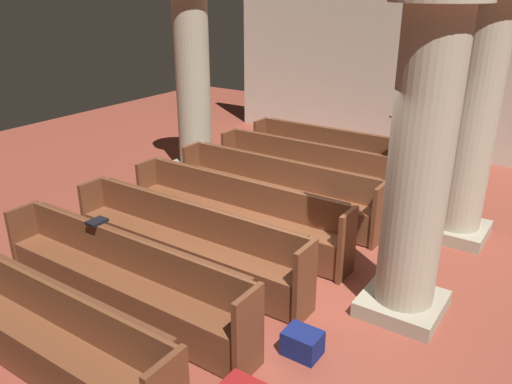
% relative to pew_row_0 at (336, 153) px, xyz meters
% --- Properties ---
extents(ground_plane, '(19.20, 19.20, 0.00)m').
position_rel_pew_row_0_xyz_m(ground_plane, '(1.10, -3.47, -0.49)').
color(ground_plane, brown).
extents(back_wall, '(10.00, 0.16, 4.50)m').
position_rel_pew_row_0_xyz_m(back_wall, '(1.10, 2.61, 1.76)').
color(back_wall, beige).
rests_on(back_wall, ground).
extents(pew_row_0, '(3.45, 0.46, 0.91)m').
position_rel_pew_row_0_xyz_m(pew_row_0, '(0.00, 0.00, 0.00)').
color(pew_row_0, brown).
rests_on(pew_row_0, ground).
extents(pew_row_1, '(3.45, 0.46, 0.91)m').
position_rel_pew_row_0_xyz_m(pew_row_1, '(0.00, -1.06, 0.00)').
color(pew_row_1, brown).
rests_on(pew_row_1, ground).
extents(pew_row_2, '(3.45, 0.47, 0.91)m').
position_rel_pew_row_0_xyz_m(pew_row_2, '(0.00, -2.12, 0.00)').
color(pew_row_2, brown).
rests_on(pew_row_2, ground).
extents(pew_row_3, '(3.45, 0.46, 0.91)m').
position_rel_pew_row_0_xyz_m(pew_row_3, '(0.00, -3.18, 0.00)').
color(pew_row_3, brown).
rests_on(pew_row_3, ground).
extents(pew_row_4, '(3.45, 0.46, 0.91)m').
position_rel_pew_row_0_xyz_m(pew_row_4, '(0.00, -4.24, 0.00)').
color(pew_row_4, brown).
rests_on(pew_row_4, ground).
extents(pew_row_5, '(3.45, 0.47, 0.91)m').
position_rel_pew_row_0_xyz_m(pew_row_5, '(0.00, -5.30, 0.00)').
color(pew_row_5, brown).
rests_on(pew_row_5, ground).
extents(pew_row_6, '(3.45, 0.46, 0.91)m').
position_rel_pew_row_0_xyz_m(pew_row_6, '(0.00, -6.36, 0.00)').
color(pew_row_6, brown).
rests_on(pew_row_6, ground).
extents(pillar_aisle_side, '(0.93, 0.93, 3.58)m').
position_rel_pew_row_0_xyz_m(pillar_aisle_side, '(2.54, -1.22, 1.37)').
color(pillar_aisle_side, '#9F967E').
rests_on(pillar_aisle_side, ground).
extents(pillar_far_side, '(0.93, 0.93, 3.58)m').
position_rel_pew_row_0_xyz_m(pillar_far_side, '(-2.49, -1.13, 1.37)').
color(pillar_far_side, '#9F967E').
rests_on(pillar_far_side, ground).
extents(pillar_aisle_rear, '(0.93, 0.93, 3.58)m').
position_rel_pew_row_0_xyz_m(pillar_aisle_rear, '(2.54, -3.50, 1.37)').
color(pillar_aisle_rear, '#9F967E').
rests_on(pillar_aisle_rear, ground).
extents(lectern, '(0.48, 0.45, 1.08)m').
position_rel_pew_row_0_xyz_m(lectern, '(0.82, 1.23, -0.04)').
color(lectern, '#411E13').
rests_on(lectern, ground).
extents(hymn_book, '(0.16, 0.22, 0.03)m').
position_rel_pew_row_0_xyz_m(hymn_book, '(-0.55, -5.11, 0.43)').
color(hymn_book, black).
rests_on(hymn_book, pew_row_5).
extents(kneeler_box_navy, '(0.36, 0.28, 0.26)m').
position_rel_pew_row_0_xyz_m(kneeler_box_navy, '(1.97, -4.77, -0.36)').
color(kneeler_box_navy, navy).
rests_on(kneeler_box_navy, ground).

